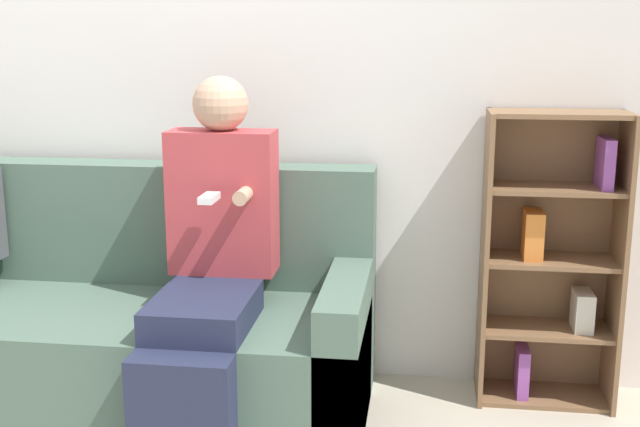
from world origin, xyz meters
The scene contains 4 objects.
back_wall centered at (0.00, 0.93, 1.27)m, with size 10.00×0.06×2.55m.
couch centered at (-0.22, 0.51, 0.30)m, with size 2.07×0.80×0.90m.
adult_seated centered at (0.26, 0.39, 0.64)m, with size 0.39×0.74×1.25m.
bookshelf centered at (1.49, 0.79, 0.56)m, with size 0.51×0.27×1.12m.
Camera 1 is at (1.01, -2.24, 1.41)m, focal length 45.00 mm.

